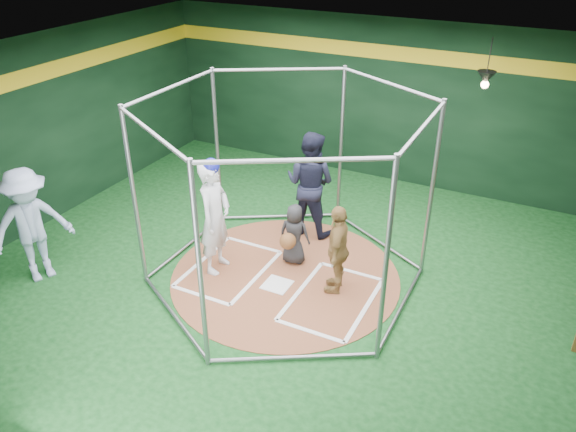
% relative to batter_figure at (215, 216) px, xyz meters
% --- Properties ---
extents(room_shell, '(10.10, 9.10, 3.53)m').
position_rel_batter_figure_xyz_m(room_shell, '(1.13, 0.31, 0.74)').
color(room_shell, '#0D3913').
rests_on(room_shell, ground).
extents(clay_disc, '(3.80, 3.80, 0.01)m').
position_rel_batter_figure_xyz_m(clay_disc, '(1.13, 0.30, -1.00)').
color(clay_disc, brown).
rests_on(clay_disc, ground).
extents(home_plate, '(0.43, 0.43, 0.01)m').
position_rel_batter_figure_xyz_m(home_plate, '(1.13, 0.00, -0.99)').
color(home_plate, white).
rests_on(home_plate, clay_disc).
extents(batter_box_left, '(1.17, 1.77, 0.01)m').
position_rel_batter_figure_xyz_m(batter_box_left, '(0.18, 0.05, -0.99)').
color(batter_box_left, white).
rests_on(batter_box_left, clay_disc).
extents(batter_box_right, '(1.17, 1.77, 0.01)m').
position_rel_batter_figure_xyz_m(batter_box_right, '(2.08, 0.05, -0.99)').
color(batter_box_right, white).
rests_on(batter_box_right, clay_disc).
extents(batting_cage, '(4.05, 4.67, 3.00)m').
position_rel_batter_figure_xyz_m(batting_cage, '(1.13, 0.30, 0.49)').
color(batting_cage, gray).
rests_on(batting_cage, ground).
extents(pendant_lamp_near, '(0.34, 0.34, 0.90)m').
position_rel_batter_figure_xyz_m(pendant_lamp_near, '(3.33, 3.90, 1.73)').
color(pendant_lamp_near, black).
rests_on(pendant_lamp_near, room_shell).
extents(batter_figure, '(0.53, 0.75, 2.02)m').
position_rel_batter_figure_xyz_m(batter_figure, '(0.00, 0.00, 0.00)').
color(batter_figure, silver).
rests_on(batter_figure, clay_disc).
extents(visitor_leopard, '(0.55, 0.93, 1.50)m').
position_rel_batter_figure_xyz_m(visitor_leopard, '(2.03, 0.35, -0.25)').
color(visitor_leopard, tan).
rests_on(visitor_leopard, clay_disc).
extents(catcher_figure, '(0.58, 0.60, 1.08)m').
position_rel_batter_figure_xyz_m(catcher_figure, '(1.07, 0.74, -0.46)').
color(catcher_figure, black).
rests_on(catcher_figure, clay_disc).
extents(umpire, '(0.99, 0.79, 1.98)m').
position_rel_batter_figure_xyz_m(umpire, '(0.86, 1.85, -0.01)').
color(umpire, black).
rests_on(umpire, clay_disc).
extents(bystander_blue, '(1.18, 1.45, 1.95)m').
position_rel_batter_figure_xyz_m(bystander_blue, '(-2.48, -1.52, -0.03)').
color(bystander_blue, '#9EAED2').
rests_on(bystander_blue, ground).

